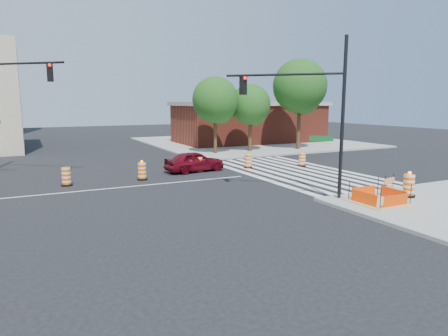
% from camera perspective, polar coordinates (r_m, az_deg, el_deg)
% --- Properties ---
extents(ground, '(120.00, 120.00, 0.00)m').
position_cam_1_polar(ground, '(22.33, -13.51, -2.63)').
color(ground, black).
rests_on(ground, ground).
extents(sidewalk_ne, '(22.00, 22.00, 0.15)m').
position_cam_1_polar(sidewalk_ne, '(45.68, 3.62, 3.72)').
color(sidewalk_ne, gray).
rests_on(sidewalk_ne, ground).
extents(crosswalk_east, '(6.75, 13.50, 0.01)m').
position_cam_1_polar(crosswalk_east, '(26.90, 9.83, -0.48)').
color(crosswalk_east, silver).
rests_on(crosswalk_east, ground).
extents(lane_centerline, '(14.00, 0.12, 0.01)m').
position_cam_1_polar(lane_centerline, '(22.33, -13.51, -2.62)').
color(lane_centerline, silver).
rests_on(lane_centerline, ground).
extents(excavation_pit, '(2.20, 2.20, 0.90)m').
position_cam_1_polar(excavation_pit, '(19.01, 21.22, -4.41)').
color(excavation_pit, tan).
rests_on(excavation_pit, ground).
extents(brick_storefront, '(16.50, 8.50, 4.60)m').
position_cam_1_polar(brick_storefront, '(45.52, 3.65, 6.53)').
color(brick_storefront, maroon).
rests_on(brick_storefront, ground).
extents(red_coupe, '(4.16, 2.05, 1.36)m').
position_cam_1_polar(red_coupe, '(26.48, -4.23, 0.95)').
color(red_coupe, '#600814').
rests_on(red_coupe, ground).
extents(signal_pole_se, '(4.05, 3.93, 7.30)m').
position_cam_1_polar(signal_pole_se, '(18.96, 12.02, 9.02)').
color(signal_pole_se, black).
rests_on(signal_pole_se, ground).
extents(pit_drum, '(0.62, 0.62, 1.22)m').
position_cam_1_polar(pit_drum, '(20.59, 24.88, -2.38)').
color(pit_drum, black).
rests_on(pit_drum, ground).
extents(barricade, '(0.86, 0.24, 1.02)m').
position_cam_1_polar(barricade, '(20.45, 22.52, -2.14)').
color(barricade, '#FF5E05').
rests_on(barricade, ground).
extents(tree_north_c, '(3.97, 3.97, 6.75)m').
position_cam_1_polar(tree_north_c, '(34.79, -1.23, 9.33)').
color(tree_north_c, '#382314').
rests_on(tree_north_c, ground).
extents(tree_north_d, '(3.64, 3.63, 6.18)m').
position_cam_1_polar(tree_north_d, '(36.56, 3.82, 8.71)').
color(tree_north_d, '#382314').
rests_on(tree_north_d, ground).
extents(tree_north_e, '(5.04, 5.04, 8.57)m').
position_cam_1_polar(tree_north_e, '(38.76, 10.79, 10.98)').
color(tree_north_e, '#382314').
rests_on(tree_north_e, ground).
extents(median_drum_2, '(0.60, 0.60, 1.02)m').
position_cam_1_polar(median_drum_2, '(23.55, -21.60, -1.23)').
color(median_drum_2, black).
rests_on(median_drum_2, ground).
extents(median_drum_3, '(0.60, 0.60, 1.18)m').
position_cam_1_polar(median_drum_3, '(24.05, -11.62, -0.53)').
color(median_drum_3, black).
rests_on(median_drum_3, ground).
extents(median_drum_4, '(0.60, 0.60, 1.02)m').
position_cam_1_polar(median_drum_4, '(26.22, -3.59, 0.43)').
color(median_drum_4, black).
rests_on(median_drum_4, ground).
extents(median_drum_5, '(0.60, 0.60, 1.02)m').
position_cam_1_polar(median_drum_5, '(27.87, 3.47, 0.96)').
color(median_drum_5, black).
rests_on(median_drum_5, ground).
extents(median_drum_6, '(0.60, 0.60, 1.02)m').
position_cam_1_polar(median_drum_6, '(29.14, 11.09, 1.17)').
color(median_drum_6, black).
rests_on(median_drum_6, ground).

